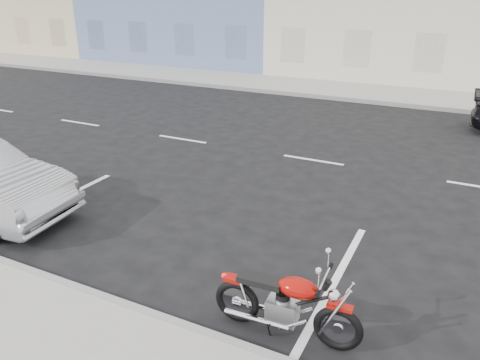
{
  "coord_description": "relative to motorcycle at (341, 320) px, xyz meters",
  "views": [
    {
      "loc": [
        1.38,
        -10.97,
        4.13
      ],
      "look_at": [
        -2.22,
        -3.78,
        0.8
      ],
      "focal_mm": 35.0,
      "sensor_mm": 36.0,
      "label": 1
    }
  ],
  "objects": [
    {
      "name": "motorcycle",
      "position": [
        0.0,
        0.0,
        0.0
      ],
      "size": [
        1.95,
        0.64,
        0.98
      ],
      "rotation": [
        0.0,
        0.0,
        0.05
      ],
      "color": "black",
      "rests_on": "ground"
    },
    {
      "name": "curb_far",
      "position": [
        -5.44,
        13.39,
        -0.37
      ],
      "size": [
        80.0,
        0.12,
        0.16
      ],
      "primitive_type": "cube",
      "color": "gray",
      "rests_on": "ground"
    },
    {
      "name": "sidewalk_far",
      "position": [
        -5.44,
        15.09,
        -0.37
      ],
      "size": [
        80.0,
        3.4,
        0.15
      ],
      "primitive_type": "cube",
      "color": "gray",
      "rests_on": "ground"
    },
    {
      "name": "ground",
      "position": [
        -0.44,
        6.39,
        -0.45
      ],
      "size": [
        120.0,
        120.0,
        0.0
      ],
      "primitive_type": "plane",
      "color": "black",
      "rests_on": "ground"
    }
  ]
}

